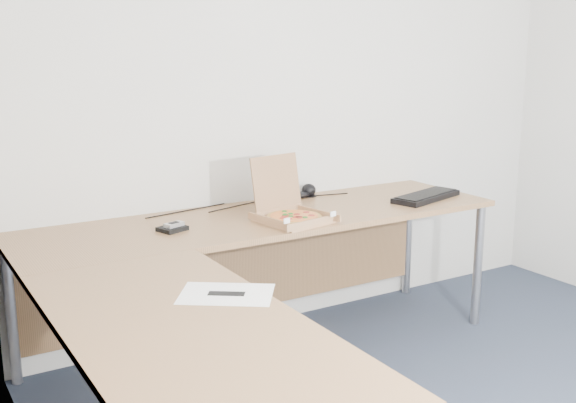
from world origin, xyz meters
TOP-DOWN VIEW (x-y plane):
  - desk at (-0.82, 0.97)m, footprint 2.50×2.20m
  - pizza_box at (-0.45, 1.24)m, footprint 0.30×0.35m
  - drinking_glass at (-0.30, 1.55)m, footprint 0.07×0.07m
  - keyboard at (0.45, 1.28)m, footprint 0.49×0.28m
  - mouse at (-0.13, 1.66)m, footprint 0.11×0.08m
  - wallet at (-1.02, 1.37)m, footprint 0.15×0.13m
  - phone at (-1.01, 1.37)m, footprint 0.10×0.08m
  - paper_sheet at (-1.18, 0.49)m, footprint 0.39×0.37m
  - dome_speaker at (-0.07, 1.68)m, footprint 0.09×0.09m
  - cable_bundle at (-0.47, 1.68)m, footprint 0.58×0.12m

SIDE VIEW (x-z plane):
  - desk at x=-0.82m, z-range 0.34..1.07m
  - paper_sheet at x=-1.18m, z-range 0.73..0.73m
  - cable_bundle at x=-0.47m, z-range 0.73..0.74m
  - wallet at x=-1.02m, z-range 0.73..0.75m
  - keyboard at x=0.45m, z-range 0.73..0.76m
  - mouse at x=-0.13m, z-range 0.73..0.77m
  - phone at x=-1.01m, z-range 0.75..0.77m
  - pizza_box at x=-0.45m, z-range 0.61..0.92m
  - dome_speaker at x=-0.07m, z-range 0.73..0.81m
  - drinking_glass at x=-0.30m, z-range 0.73..0.86m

